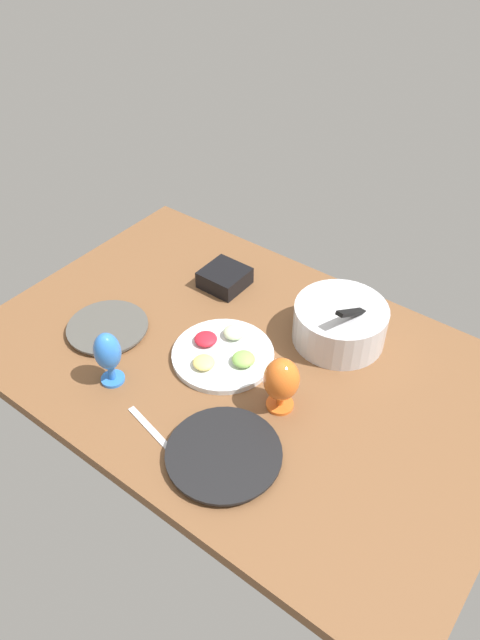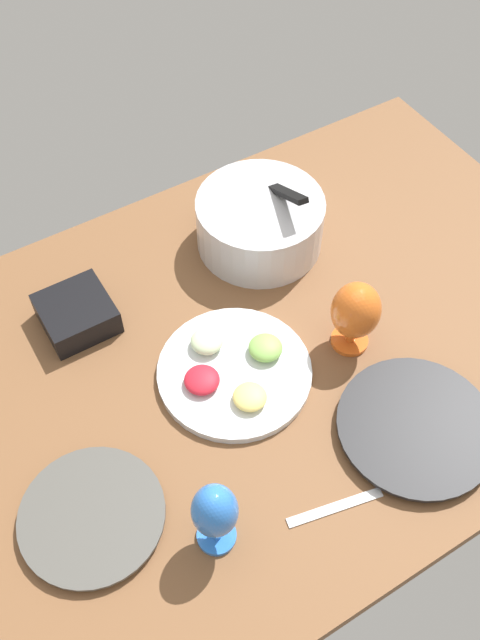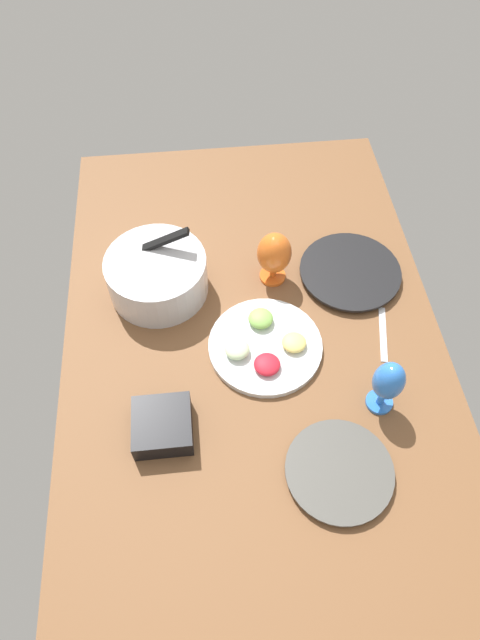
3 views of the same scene
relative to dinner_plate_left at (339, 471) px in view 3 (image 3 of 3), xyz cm
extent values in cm
cube|color=brown|center=(42.25, 15.52, -3.04)|extent=(160.00, 104.00, 4.00)
cylinder|color=silver|center=(0.00, 0.00, -0.41)|extent=(23.59, 23.59, 1.25)
cylinder|color=#4E4C47|center=(0.00, 0.00, 0.58)|extent=(25.64, 25.64, 0.75)
cylinder|color=#4C4C51|center=(59.22, -15.61, -0.31)|extent=(27.60, 27.60, 1.45)
cylinder|color=black|center=(59.22, -15.61, 0.85)|extent=(30.00, 30.00, 0.87)
cylinder|color=silver|center=(59.81, 40.89, 5.17)|extent=(28.53, 28.53, 12.42)
cylinder|color=white|center=(59.81, 40.89, 8.90)|extent=(25.67, 25.67, 2.24)
cube|color=black|center=(64.80, 40.89, 12.52)|extent=(4.49, 20.85, 11.77)
cylinder|color=silver|center=(36.40, 12.76, -0.14)|extent=(30.89, 30.89, 1.80)
ellipsoid|color=#8CC659|center=(43.86, 13.14, 2.31)|extent=(6.85, 6.85, 3.10)
ellipsoid|color=beige|center=(34.57, 20.57, 2.36)|extent=(6.58, 6.58, 3.20)
ellipsoid|color=red|center=(29.34, 13.27, 2.02)|extent=(6.99, 6.99, 2.50)
ellipsoid|color=#F9E072|center=(35.32, 5.20, 2.06)|extent=(6.57, 6.57, 2.60)
cylinder|color=orange|center=(60.84, 7.36, -0.54)|extent=(7.73, 7.73, 1.00)
cylinder|color=orange|center=(60.84, 7.36, 1.53)|extent=(2.00, 2.00, 3.13)
ellipsoid|color=orange|center=(60.84, 7.36, 9.61)|extent=(9.87, 9.87, 13.04)
cylinder|color=blue|center=(16.91, -13.94, -0.54)|extent=(6.89, 6.89, 1.00)
cylinder|color=blue|center=(16.91, -13.94, 2.24)|extent=(2.00, 2.00, 4.55)
ellipsoid|color=blue|center=(16.91, -13.94, 10.65)|extent=(7.69, 7.69, 12.26)
cube|color=black|center=(14.93, 40.81, 2.04)|extent=(14.30, 14.30, 6.16)
cube|color=tan|center=(14.93, 40.81, 4.01)|extent=(11.72, 11.72, 1.97)
cube|color=silver|center=(37.37, -20.27, -0.74)|extent=(17.98, 5.51, 0.60)
camera|label=1|loc=(117.22, -85.13, 125.77)|focal=33.27mm
camera|label=2|loc=(-1.26, -51.88, 117.55)|focal=39.22mm
camera|label=3|loc=(-42.18, 27.80, 126.48)|focal=30.98mm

